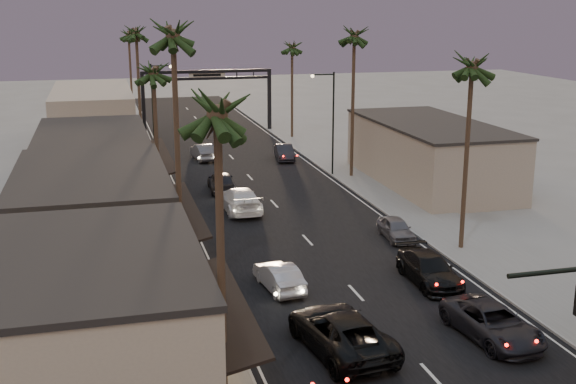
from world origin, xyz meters
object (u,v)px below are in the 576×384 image
oncoming_silver (279,276)px  palm_rb (354,31)px  curbside_near (493,323)px  palm_ra (473,59)px  palm_lc (153,66)px  palm_ld (136,29)px  palm_lb (173,28)px  oncoming_pickup (341,331)px  curbside_black (429,269)px  palm_la (217,101)px  palm_rc (292,43)px  palm_far (128,31)px  arch (207,85)px  streetlight_left (155,102)px  streetlight_right (330,115)px

oncoming_silver → palm_rb: bearing=-124.4°
oncoming_silver → curbside_near: curbside_near is taller
palm_ra → palm_rb: bearing=90.0°
palm_lc → palm_ld: size_ratio=0.86×
palm_lb → oncoming_pickup: (5.75, -8.90, -12.50)m
palm_lb → palm_lc: bearing=90.0°
curbside_black → palm_la: bearing=-140.2°
oncoming_pickup → curbside_black: size_ratio=1.19×
palm_rc → curbside_near: palm_rc is taller
curbside_near → palm_rc: bearing=79.4°
palm_lb → curbside_black: palm_lb is taller
palm_far → curbside_near: (12.36, -65.53, -10.68)m
arch → oncoming_silver: 49.85m
curbside_black → palm_ra: bearing=47.9°
palm_rb → arch: bearing=108.3°
streetlight_left → palm_lb: bearing=-92.7°
palm_lc → curbside_near: (12.66, -23.53, -9.70)m
curbside_near → curbside_black: curbside_black is taller
palm_ra → curbside_black: palm_ra is taller
palm_rb → curbside_near: bearing=-98.2°
streetlight_left → curbside_black: 40.50m
arch → palm_lb: palm_lb is taller
palm_lc → streetlight_right: bearing=30.1°
palm_rb → curbside_near: 33.92m
arch → palm_rc: bearing=-34.9°
oncoming_silver → curbside_near: size_ratio=0.78×
arch → oncoming_silver: (-3.73, -49.48, -4.82)m
palm_lc → oncoming_pickup: 25.48m
palm_ld → palm_lc: bearing=-90.0°
palm_la → palm_lc: 27.02m
arch → curbside_black: arch is taller
streetlight_left → palm_rb: bearing=-42.1°
oncoming_pickup → palm_rc: bearing=-110.0°
streetlight_left → palm_la: bearing=-92.0°
oncoming_pickup → curbside_near: 6.94m
palm_rc → curbside_black: (-4.35, -44.66, -9.69)m
palm_far → oncoming_silver: (4.57, -57.48, -10.74)m
oncoming_silver → palm_lb: bearing=-23.6°
streetlight_right → streetlight_left: (-13.84, 13.00, 0.00)m
palm_lb → oncoming_pickup: size_ratio=2.37×
palm_lc → oncoming_pickup: palm_lc is taller
streetlight_right → palm_ld: 19.78m
arch → palm_rc: (8.60, -6.00, 4.94)m
curbside_black → palm_far: bearing=103.0°
palm_far → curbside_near: 67.53m
palm_lc → palm_ra: 20.99m
palm_rb → palm_rc: palm_rb is taller
palm_ra → curbside_black: (-4.35, -4.66, -10.66)m
arch → palm_ra: palm_ra is taller
palm_rb → oncoming_pickup: palm_rb is taller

